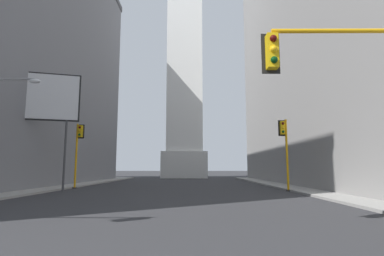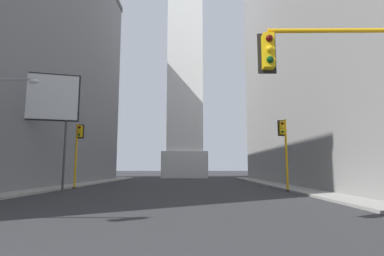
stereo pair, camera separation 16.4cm
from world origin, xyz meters
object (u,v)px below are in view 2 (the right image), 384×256
object	(u,v)px
obelisk	(186,20)
traffic_light_mid_left	(78,146)
street_lamp	(1,123)
billboard_sign	(41,99)
traffic_light_near_right	(373,72)
traffic_light_mid_right	(284,143)

from	to	relation	value
obelisk	traffic_light_mid_left	bearing A→B (deg)	-106.29
street_lamp	billboard_sign	world-z (taller)	billboard_sign
street_lamp	traffic_light_near_right	bearing A→B (deg)	-24.73
traffic_light_near_right	obelisk	bearing A→B (deg)	98.45
traffic_light_near_right	traffic_light_mid_left	bearing A→B (deg)	131.10
traffic_light_mid_left	billboard_sign	distance (m)	5.52
traffic_light_mid_left	street_lamp	distance (m)	11.25
traffic_light_mid_right	street_lamp	world-z (taller)	street_lamp
obelisk	street_lamp	world-z (taller)	obelisk
obelisk	traffic_light_mid_left	xyz separation A→B (m)	(-9.02, -30.86, -28.51)
traffic_light_near_right	street_lamp	bearing A→B (deg)	155.27
street_lamp	traffic_light_mid_right	bearing A→B (deg)	23.68
obelisk	street_lamp	distance (m)	51.39
traffic_light_near_right	traffic_light_mid_right	distance (m)	15.68
obelisk	traffic_light_mid_right	world-z (taller)	obelisk
traffic_light_mid_right	traffic_light_mid_left	world-z (taller)	traffic_light_mid_left
traffic_light_near_right	street_lamp	distance (m)	18.05
billboard_sign	traffic_light_mid_left	bearing A→B (deg)	67.50
traffic_light_mid_right	traffic_light_near_right	bearing A→B (deg)	-96.75
traffic_light_mid_left	traffic_light_near_right	bearing A→B (deg)	-48.90
traffic_light_near_right	traffic_light_mid_left	size ratio (longest dim) A/B	1.04
obelisk	billboard_sign	xyz separation A→B (m)	(-10.65, -34.80, -25.00)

